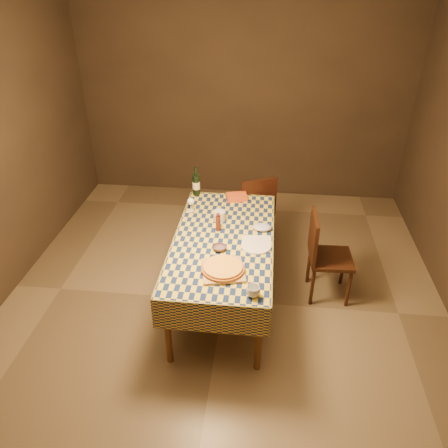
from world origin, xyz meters
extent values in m
plane|color=brown|center=(0.00, 0.00, 0.00)|extent=(5.00, 5.00, 0.00)
plane|color=white|center=(0.00, 0.00, 2.70)|extent=(5.00, 5.00, 0.00)
cube|color=#34271D|center=(0.00, 2.50, 1.35)|extent=(4.50, 0.10, 2.70)
cylinder|color=brown|center=(-0.38, -0.83, 0.38)|extent=(0.06, 0.06, 0.75)
cylinder|color=brown|center=(0.38, -0.83, 0.38)|extent=(0.06, 0.06, 0.75)
cylinder|color=brown|center=(-0.38, 0.83, 0.38)|extent=(0.06, 0.06, 0.75)
cylinder|color=brown|center=(0.38, 0.83, 0.38)|extent=(0.06, 0.06, 0.75)
cube|color=brown|center=(0.00, 0.00, 0.74)|extent=(0.90, 1.80, 0.03)
cube|color=olive|center=(0.00, 0.00, 0.76)|extent=(0.92, 1.82, 0.02)
cube|color=olive|center=(0.00, -0.92, 0.62)|extent=(0.94, 0.01, 0.30)
cube|color=olive|center=(0.00, 0.92, 0.62)|extent=(0.94, 0.01, 0.30)
cube|color=olive|center=(-0.47, 0.00, 0.62)|extent=(0.01, 1.84, 0.30)
cube|color=olive|center=(0.47, 0.00, 0.62)|extent=(0.01, 1.84, 0.30)
cube|color=tan|center=(0.05, -0.50, 0.78)|extent=(0.41, 0.41, 0.02)
cylinder|color=#A2521B|center=(0.05, -0.50, 0.80)|extent=(0.39, 0.39, 0.02)
cylinder|color=orange|center=(0.05, -0.50, 0.82)|extent=(0.35, 0.35, 0.02)
cylinder|color=#511A13|center=(-0.07, 0.14, 0.85)|extent=(0.06, 0.06, 0.16)
sphere|color=#511A13|center=(-0.07, 0.14, 0.95)|extent=(0.04, 0.04, 0.04)
imported|color=#5C424D|center=(-0.02, -0.19, 0.79)|extent=(0.15, 0.15, 0.04)
cylinder|color=white|center=(-0.39, 0.49, 0.77)|extent=(0.08, 0.08, 0.00)
cylinder|color=white|center=(-0.39, 0.49, 0.81)|extent=(0.01, 0.01, 0.07)
sphere|color=white|center=(-0.39, 0.49, 0.88)|extent=(0.07, 0.07, 0.07)
ellipsoid|color=#43080A|center=(-0.39, 0.49, 0.87)|extent=(0.05, 0.05, 0.03)
cylinder|color=black|center=(-0.40, 0.86, 0.89)|extent=(0.08, 0.08, 0.23)
cylinder|color=black|center=(-0.40, 0.86, 1.05)|extent=(0.03, 0.03, 0.10)
cylinder|color=beige|center=(-0.40, 0.86, 0.89)|extent=(0.09, 0.09, 0.09)
cylinder|color=silver|center=(-0.08, 0.33, 0.82)|extent=(0.13, 0.13, 0.10)
cube|color=#C8491A|center=(0.06, 0.80, 0.80)|extent=(0.25, 0.20, 0.06)
cylinder|color=white|center=(0.31, -0.10, 0.78)|extent=(0.35, 0.35, 0.02)
imported|color=silver|center=(0.32, -0.79, 0.81)|extent=(0.14, 0.14, 0.09)
cube|color=silver|center=(0.31, -0.02, 0.77)|extent=(0.29, 0.23, 0.00)
ellipsoid|color=#ADB3DD|center=(0.36, 0.20, 0.80)|extent=(0.19, 0.15, 0.05)
cube|color=black|center=(0.22, 1.16, 0.45)|extent=(0.55, 0.55, 0.04)
cube|color=black|center=(0.30, 0.98, 0.70)|extent=(0.40, 0.20, 0.46)
cylinder|color=black|center=(0.31, 1.40, 0.21)|extent=(0.04, 0.04, 0.43)
cylinder|color=black|center=(-0.02, 1.25, 0.21)|extent=(0.04, 0.04, 0.43)
cylinder|color=black|center=(0.46, 1.07, 0.21)|extent=(0.04, 0.04, 0.43)
cylinder|color=black|center=(0.13, 0.92, 0.21)|extent=(0.04, 0.04, 0.43)
cube|color=black|center=(1.06, 0.24, 0.45)|extent=(0.44, 0.44, 0.04)
cube|color=black|center=(0.86, 0.23, 0.70)|extent=(0.05, 0.42, 0.46)
cylinder|color=black|center=(1.25, 0.06, 0.21)|extent=(0.04, 0.04, 0.43)
cylinder|color=black|center=(1.23, 0.42, 0.21)|extent=(0.04, 0.04, 0.43)
cylinder|color=black|center=(0.89, 0.05, 0.21)|extent=(0.04, 0.04, 0.43)
cylinder|color=black|center=(0.87, 0.41, 0.21)|extent=(0.04, 0.04, 0.43)
camera|label=1|loc=(0.37, -3.42, 3.03)|focal=35.00mm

